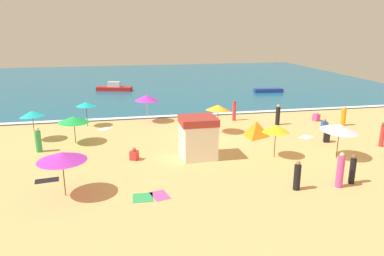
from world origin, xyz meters
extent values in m
plane|color=#E5B26B|center=(0.00, 0.00, 0.00)|extent=(60.00, 60.00, 0.00)
cube|color=#196084|center=(0.00, 28.00, 0.05)|extent=(60.00, 44.00, 0.10)
cube|color=white|center=(0.00, 6.30, 0.10)|extent=(57.00, 0.70, 0.01)
cube|color=white|center=(-1.74, -4.30, 1.07)|extent=(2.12, 2.00, 2.14)
cube|color=#A5332D|center=(-1.74, -4.30, 2.36)|extent=(2.19, 2.06, 0.43)
cylinder|color=silver|center=(-4.11, 4.91, 1.14)|extent=(0.05, 0.05, 2.28)
cone|color=#B733C6|center=(-4.11, 4.91, 2.08)|extent=(2.11, 2.10, 0.55)
cylinder|color=#4C3823|center=(-8.97, 4.53, 0.98)|extent=(0.05, 0.05, 1.96)
cone|color=#19B7C6|center=(-8.97, 4.53, 1.83)|extent=(2.20, 2.20, 0.37)
cylinder|color=#4C3823|center=(-12.37, 1.42, 1.05)|extent=(0.05, 0.05, 2.10)
cone|color=#19B7C6|center=(-12.37, 1.42, 1.94)|extent=(2.48, 2.47, 0.54)
cylinder|color=#4C3823|center=(0.88, 0.63, 1.06)|extent=(0.05, 0.05, 2.12)
cone|color=orange|center=(0.88, 0.63, 1.96)|extent=(2.62, 2.63, 0.59)
cylinder|color=#4C3823|center=(-9.47, 0.16, 0.94)|extent=(0.05, 0.05, 1.87)
cone|color=green|center=(-9.47, 0.16, 1.71)|extent=(2.81, 2.81, 0.48)
cylinder|color=#4C3823|center=(2.91, -5.19, 1.01)|extent=(0.05, 0.05, 2.02)
cone|color=yellow|center=(2.91, -5.19, 1.84)|extent=(2.00, 2.02, 0.54)
cylinder|color=#4C3823|center=(-9.11, -8.17, 1.07)|extent=(0.05, 0.05, 2.15)
cone|color=#B733C6|center=(-9.11, -8.17, 1.99)|extent=(3.23, 3.23, 0.41)
cylinder|color=#4C3823|center=(6.59, -6.14, 1.05)|extent=(0.05, 0.05, 2.11)
cone|color=white|center=(6.59, -6.14, 1.95)|extent=(3.08, 3.09, 0.60)
pyramid|color=orange|center=(3.50, -0.63, 0.55)|extent=(2.43, 2.68, 1.10)
cylinder|color=#D84CA5|center=(4.33, -9.90, 0.81)|extent=(0.41, 0.41, 1.62)
sphere|color=beige|center=(4.33, -9.90, 1.72)|extent=(0.23, 0.23, 0.23)
cube|color=blue|center=(9.37, -0.09, 0.30)|extent=(0.49, 0.49, 0.60)
sphere|color=#9E6B47|center=(9.37, -0.09, 0.71)|extent=(0.23, 0.23, 0.23)
cylinder|color=red|center=(10.83, -4.69, 0.72)|extent=(0.35, 0.35, 1.45)
sphere|color=brown|center=(10.83, -4.69, 1.57)|extent=(0.27, 0.27, 0.27)
cube|color=black|center=(7.74, -3.09, 0.38)|extent=(0.48, 0.48, 0.76)
sphere|color=#DBA884|center=(7.74, -3.09, 0.86)|extent=(0.23, 0.23, 0.23)
cylinder|color=orange|center=(11.46, 0.65, 0.69)|extent=(0.51, 0.51, 1.39)
sphere|color=beige|center=(11.46, 0.65, 1.49)|extent=(0.22, 0.22, 0.22)
cylinder|color=red|center=(3.26, 4.00, 0.77)|extent=(0.32, 0.32, 1.55)
sphere|color=brown|center=(3.26, 4.00, 1.65)|extent=(0.22, 0.22, 0.22)
cylinder|color=green|center=(-11.59, -1.25, 0.69)|extent=(0.52, 0.52, 1.39)
sphere|color=beige|center=(-11.59, -1.25, 1.51)|extent=(0.27, 0.27, 0.27)
cylinder|color=black|center=(6.31, 1.90, 0.73)|extent=(0.46, 0.46, 1.47)
sphere|color=#DBA884|center=(6.31, 1.90, 1.58)|extent=(0.25, 0.25, 0.25)
cube|color=#D84CA5|center=(10.12, 2.46, 0.30)|extent=(0.60, 0.60, 0.60)
sphere|color=beige|center=(10.12, 2.46, 0.69)|extent=(0.20, 0.20, 0.20)
cylinder|color=black|center=(5.21, -9.63, 0.67)|extent=(0.35, 0.35, 1.35)
sphere|color=brown|center=(5.21, -9.63, 1.46)|extent=(0.25, 0.25, 0.25)
cylinder|color=black|center=(2.07, -9.77, 0.65)|extent=(0.48, 0.48, 1.30)
sphere|color=#9E6B47|center=(2.07, -9.77, 1.40)|extent=(0.23, 0.23, 0.23)
cube|color=red|center=(-5.63, -3.95, 0.28)|extent=(0.59, 0.59, 0.56)
sphere|color=#9E6B47|center=(-5.63, -3.95, 0.67)|extent=(0.25, 0.25, 0.25)
cube|color=#D84CA5|center=(-4.66, -9.09, 0.01)|extent=(1.00, 1.23, 0.01)
cube|color=white|center=(6.90, -1.76, 0.01)|extent=(1.33, 1.26, 0.01)
cube|color=black|center=(-10.31, -6.15, 0.01)|extent=(1.27, 0.80, 0.01)
cube|color=green|center=(-5.49, -9.17, 0.01)|extent=(1.01, 1.06, 0.01)
cube|color=white|center=(-7.59, 3.45, 0.01)|extent=(1.28, 1.32, 0.01)
cube|color=navy|center=(11.37, 15.75, 0.32)|extent=(3.51, 1.27, 0.45)
cube|color=red|center=(-6.89, 20.66, 0.33)|extent=(4.46, 2.28, 0.47)
cube|color=silver|center=(-6.89, 20.66, 0.89)|extent=(1.64, 1.08, 0.64)
camera|label=1|loc=(-6.32, -24.99, 7.87)|focal=34.00mm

